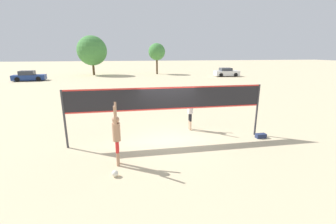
# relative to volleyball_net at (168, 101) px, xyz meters

# --- Properties ---
(ground_plane) EXTENTS (200.00, 200.00, 0.00)m
(ground_plane) POSITION_rel_volleyball_net_xyz_m (0.00, 0.00, -1.89)
(ground_plane) COLOR beige
(volleyball_net) EXTENTS (8.90, 0.09, 2.52)m
(volleyball_net) POSITION_rel_volleyball_net_xyz_m (0.00, 0.00, 0.00)
(volleyball_net) COLOR #38383D
(volleyball_net) RESTS_ON ground_plane
(player_spiker) EXTENTS (0.28, 0.73, 2.30)m
(player_spiker) POSITION_rel_volleyball_net_xyz_m (-2.21, -1.93, -0.67)
(player_spiker) COLOR tan
(player_spiker) RESTS_ON ground_plane
(player_blocker) EXTENTS (0.28, 0.71, 2.18)m
(player_blocker) POSITION_rel_volleyball_net_xyz_m (1.43, 1.34, -0.74)
(player_blocker) COLOR beige
(player_blocker) RESTS_ON ground_plane
(volleyball) EXTENTS (0.22, 0.22, 0.22)m
(volleyball) POSITION_rel_volleyball_net_xyz_m (-2.29, -2.75, -1.78)
(volleyball) COLOR silver
(volleyball) RESTS_ON ground_plane
(gear_bag) EXTENTS (0.49, 0.25, 0.21)m
(gear_bag) POSITION_rel_volleyball_net_xyz_m (4.46, -0.45, -1.78)
(gear_bag) COLOR navy
(gear_bag) RESTS_ON ground_plane
(parked_car_near) EXTENTS (4.42, 2.21, 1.43)m
(parked_car_near) POSITION_rel_volleyball_net_xyz_m (-15.60, 25.94, -1.25)
(parked_car_near) COLOR navy
(parked_car_near) RESTS_ON ground_plane
(parked_car_mid) EXTENTS (4.18, 2.20, 1.42)m
(parked_car_mid) POSITION_rel_volleyball_net_xyz_m (14.98, 26.55, -1.24)
(parked_car_mid) COLOR silver
(parked_car_mid) RESTS_ON ground_plane
(tree_left_cluster) EXTENTS (5.13, 5.13, 6.82)m
(tree_left_cluster) POSITION_rel_volleyball_net_xyz_m (-7.52, 32.93, 2.36)
(tree_left_cluster) COLOR #4C3823
(tree_left_cluster) RESTS_ON ground_plane
(tree_right_cluster) EXTENTS (3.08, 3.08, 5.61)m
(tree_right_cluster) POSITION_rel_volleyball_net_xyz_m (3.94, 32.89, 2.15)
(tree_right_cluster) COLOR #4C3823
(tree_right_cluster) RESTS_ON ground_plane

